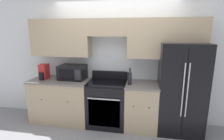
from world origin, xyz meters
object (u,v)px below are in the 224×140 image
at_px(refrigerator, 180,88).
at_px(bottle, 130,78).
at_px(oven_range, 107,103).
at_px(microwave, 73,72).

height_order(refrigerator, bottle, refrigerator).
bearing_deg(oven_range, bottle, -10.59).
relative_size(oven_range, refrigerator, 0.63).
distance_m(oven_range, bottle, 0.74).
relative_size(refrigerator, microwave, 3.17).
height_order(microwave, bottle, bottle).
bearing_deg(refrigerator, microwave, 179.16).
relative_size(microwave, bottle, 1.69).
xyz_separation_m(refrigerator, bottle, (-0.95, -0.14, 0.19)).
relative_size(refrigerator, bottle, 5.36).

